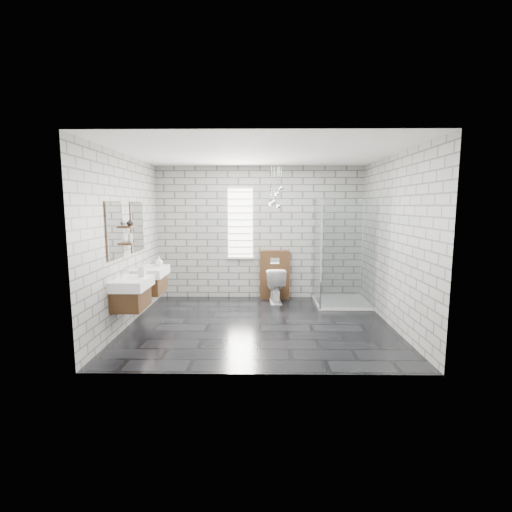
{
  "coord_description": "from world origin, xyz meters",
  "views": [
    {
      "loc": [
        0.02,
        -5.8,
        1.91
      ],
      "look_at": [
        -0.06,
        0.35,
        1.07
      ],
      "focal_mm": 26.0,
      "sensor_mm": 36.0,
      "label": 1
    }
  ],
  "objects_px": {
    "cistern_panel": "(275,274)",
    "toilet": "(275,285)",
    "vanity_left": "(129,285)",
    "shower_enclosure": "(338,279)",
    "vanity_right": "(149,273)"
  },
  "relations": [
    {
      "from": "toilet",
      "to": "shower_enclosure",
      "type": "bearing_deg",
      "value": 164.81
    },
    {
      "from": "vanity_left",
      "to": "cistern_panel",
      "type": "xyz_separation_m",
      "value": [
        2.21,
        2.21,
        -0.26
      ]
    },
    {
      "from": "vanity_right",
      "to": "toilet",
      "type": "relative_size",
      "value": 2.28
    },
    {
      "from": "vanity_right",
      "to": "shower_enclosure",
      "type": "distance_m",
      "value": 3.49
    },
    {
      "from": "vanity_right",
      "to": "toilet",
      "type": "height_order",
      "value": "vanity_right"
    },
    {
      "from": "vanity_left",
      "to": "shower_enclosure",
      "type": "height_order",
      "value": "shower_enclosure"
    },
    {
      "from": "cistern_panel",
      "to": "toilet",
      "type": "height_order",
      "value": "cistern_panel"
    },
    {
      "from": "vanity_left",
      "to": "cistern_panel",
      "type": "height_order",
      "value": "vanity_left"
    },
    {
      "from": "vanity_right",
      "to": "cistern_panel",
      "type": "relative_size",
      "value": 1.57
    },
    {
      "from": "cistern_panel",
      "to": "toilet",
      "type": "bearing_deg",
      "value": -90.0
    },
    {
      "from": "vanity_left",
      "to": "toilet",
      "type": "xyz_separation_m",
      "value": [
        2.21,
        1.94,
        -0.41
      ]
    },
    {
      "from": "cistern_panel",
      "to": "shower_enclosure",
      "type": "xyz_separation_m",
      "value": [
        1.19,
        -0.52,
        0.0
      ]
    },
    {
      "from": "vanity_left",
      "to": "vanity_right",
      "type": "distance_m",
      "value": 0.97
    },
    {
      "from": "vanity_left",
      "to": "shower_enclosure",
      "type": "distance_m",
      "value": 3.81
    },
    {
      "from": "vanity_right",
      "to": "shower_enclosure",
      "type": "xyz_separation_m",
      "value": [
        3.41,
        0.72,
        -0.25
      ]
    }
  ]
}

